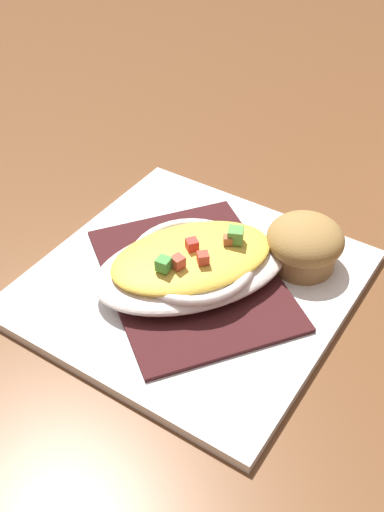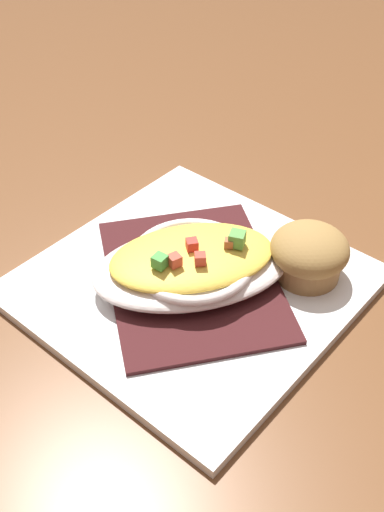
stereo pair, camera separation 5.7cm
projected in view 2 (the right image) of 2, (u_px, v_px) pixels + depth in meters
The scene contains 5 objects.
ground_plane at pixel (192, 287), 0.59m from camera, with size 2.60×2.60×0.00m, color brown.
square_plate at pixel (192, 284), 0.59m from camera, with size 0.28×0.28×0.01m, color white.
folded_napkin at pixel (192, 278), 0.58m from camera, with size 0.16×0.20×0.00m, color #3E191B.
gratin_dish at pixel (192, 262), 0.57m from camera, with size 0.18×0.22×0.05m.
muffin at pixel (309, 253), 0.58m from camera, with size 0.07×0.07×0.05m.
Camera 2 is at (0.33, -0.27, 0.41)m, focal length 43.16 mm.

